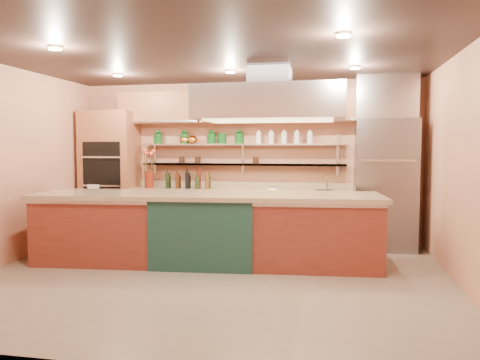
% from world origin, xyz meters
% --- Properties ---
extents(floor, '(6.00, 5.00, 0.02)m').
position_xyz_m(floor, '(0.00, 0.00, -0.01)').
color(floor, gray).
rests_on(floor, ground).
extents(ceiling, '(6.00, 5.00, 0.02)m').
position_xyz_m(ceiling, '(0.00, 0.00, 2.80)').
color(ceiling, black).
rests_on(ceiling, wall_back).
extents(wall_back, '(6.00, 0.04, 2.80)m').
position_xyz_m(wall_back, '(0.00, 2.50, 1.40)').
color(wall_back, tan).
rests_on(wall_back, floor).
extents(wall_front, '(6.00, 0.04, 2.80)m').
position_xyz_m(wall_front, '(0.00, -2.50, 1.40)').
color(wall_front, tan).
rests_on(wall_front, floor).
extents(wall_left, '(0.04, 5.00, 2.80)m').
position_xyz_m(wall_left, '(-3.00, 0.00, 1.40)').
color(wall_left, tan).
rests_on(wall_left, floor).
extents(wall_right, '(0.04, 5.00, 2.80)m').
position_xyz_m(wall_right, '(3.00, 0.00, 1.40)').
color(wall_right, tan).
rests_on(wall_right, floor).
extents(oven_stack, '(0.95, 0.64, 2.30)m').
position_xyz_m(oven_stack, '(-2.45, 2.18, 1.15)').
color(oven_stack, '#9B5938').
rests_on(oven_stack, floor).
extents(refrigerator, '(0.95, 0.72, 2.10)m').
position_xyz_m(refrigerator, '(2.35, 2.14, 1.05)').
color(refrigerator, gray).
rests_on(refrigerator, floor).
extents(back_counter, '(3.84, 0.64, 0.93)m').
position_xyz_m(back_counter, '(-0.05, 2.20, 0.47)').
color(back_counter, '#9E7F5F').
rests_on(back_counter, floor).
extents(wall_shelf_lower, '(3.60, 0.26, 0.03)m').
position_xyz_m(wall_shelf_lower, '(-0.05, 2.37, 1.35)').
color(wall_shelf_lower, silver).
rests_on(wall_shelf_lower, wall_back).
extents(wall_shelf_upper, '(3.60, 0.26, 0.03)m').
position_xyz_m(wall_shelf_upper, '(-0.05, 2.37, 1.70)').
color(wall_shelf_upper, silver).
rests_on(wall_shelf_upper, wall_back).
extents(upper_cabinets, '(4.60, 0.36, 0.55)m').
position_xyz_m(upper_cabinets, '(0.00, 2.32, 2.35)').
color(upper_cabinets, '#9B5938').
rests_on(upper_cabinets, wall_back).
extents(range_hood, '(2.00, 1.00, 0.45)m').
position_xyz_m(range_hood, '(0.66, 0.68, 2.25)').
color(range_hood, silver).
rests_on(range_hood, ceiling).
extents(ceiling_downlights, '(4.00, 2.80, 0.02)m').
position_xyz_m(ceiling_downlights, '(0.00, 0.20, 2.77)').
color(ceiling_downlights, '#FFE5A5').
rests_on(ceiling_downlights, ceiling).
extents(island, '(4.86, 1.45, 1.00)m').
position_xyz_m(island, '(-0.24, 0.68, 0.50)').
color(island, maroon).
rests_on(island, floor).
extents(flower_vase, '(0.19, 0.19, 0.30)m').
position_xyz_m(flower_vase, '(-1.69, 2.15, 1.08)').
color(flower_vase, maroon).
rests_on(flower_vase, back_counter).
extents(oil_bottle_cluster, '(0.86, 0.32, 0.27)m').
position_xyz_m(oil_bottle_cluster, '(-0.97, 2.15, 1.07)').
color(oil_bottle_cluster, black).
rests_on(oil_bottle_cluster, back_counter).
extents(kitchen_scale, '(0.17, 0.14, 0.09)m').
position_xyz_m(kitchen_scale, '(0.52, 2.15, 0.97)').
color(kitchen_scale, silver).
rests_on(kitchen_scale, back_counter).
extents(bar_faucet, '(0.04, 0.04, 0.23)m').
position_xyz_m(bar_faucet, '(1.43, 2.25, 1.04)').
color(bar_faucet, silver).
rests_on(bar_faucet, back_counter).
extents(copper_kettle, '(0.21, 0.21, 0.15)m').
position_xyz_m(copper_kettle, '(-0.95, 2.37, 1.79)').
color(copper_kettle, orange).
rests_on(copper_kettle, wall_shelf_upper).
extents(green_canister, '(0.17, 0.17, 0.18)m').
position_xyz_m(green_canister, '(-0.40, 2.37, 1.80)').
color(green_canister, '#0E4114').
rests_on(green_canister, wall_shelf_upper).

